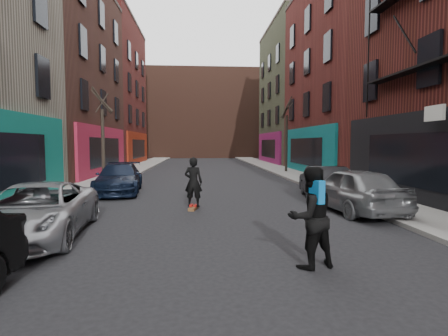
{
  "coord_description": "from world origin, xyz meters",
  "views": [
    {
      "loc": [
        -0.61,
        -2.86,
        2.34
      ],
      "look_at": [
        0.12,
        7.36,
        1.6
      ],
      "focal_mm": 28.0,
      "sensor_mm": 36.0,
      "label": 1
    }
  ],
  "objects": [
    {
      "name": "tree_right_far",
      "position": [
        6.2,
        24.0,
        3.53
      ],
      "size": [
        2.0,
        2.0,
        6.8
      ],
      "primitive_type": null,
      "color": "black",
      "rests_on": "sidewalk_right"
    },
    {
      "name": "building_far",
      "position": [
        0.0,
        56.0,
        7.0
      ],
      "size": [
        40.0,
        10.0,
        14.0
      ],
      "primitive_type": "cube",
      "color": "#47281E",
      "rests_on": "ground"
    },
    {
      "name": "skateboarder",
      "position": [
        -0.81,
        9.35,
        0.97
      ],
      "size": [
        0.71,
        0.54,
        1.74
      ],
      "primitive_type": "imported",
      "rotation": [
        0.0,
        0.0,
        2.93
      ],
      "color": "black",
      "rests_on": "skateboard"
    },
    {
      "name": "parked_left_end",
      "position": [
        -4.34,
        13.69,
        0.69
      ],
      "size": [
        2.41,
        4.93,
        1.38
      ],
      "primitive_type": "imported",
      "rotation": [
        0.0,
        0.0,
        0.1
      ],
      "color": "black",
      "rests_on": "ground"
    },
    {
      "name": "skateboard",
      "position": [
        -0.81,
        9.35,
        0.05
      ],
      "size": [
        0.38,
        0.83,
        0.1
      ],
      "primitive_type": "cube",
      "rotation": [
        0.0,
        0.0,
        -0.21
      ],
      "color": "brown",
      "rests_on": "ground"
    },
    {
      "name": "parked_left_far",
      "position": [
        -4.6,
        5.91,
        0.67
      ],
      "size": [
        2.71,
        5.03,
        1.34
      ],
      "primitive_type": "imported",
      "rotation": [
        0.0,
        0.0,
        0.1
      ],
      "color": "#9B9EA4",
      "rests_on": "ground"
    },
    {
      "name": "sidewalk_right",
      "position": [
        6.25,
        30.0,
        0.07
      ],
      "size": [
        2.5,
        84.0,
        0.13
      ],
      "primitive_type": "cube",
      "color": "gray",
      "rests_on": "ground"
    },
    {
      "name": "parked_right_far",
      "position": [
        4.6,
        8.58,
        0.76
      ],
      "size": [
        2.31,
        4.66,
        1.53
      ],
      "primitive_type": "imported",
      "rotation": [
        0.0,
        0.0,
        3.26
      ],
      "color": "gray",
      "rests_on": "ground"
    },
    {
      "name": "pedestrian",
      "position": [
        1.46,
        3.43,
        0.96
      ],
      "size": [
        1.09,
        0.96,
        1.9
      ],
      "rotation": [
        0.0,
        0.0,
        3.43
      ],
      "color": "black",
      "rests_on": "ground"
    },
    {
      "name": "tree_left_far",
      "position": [
        -6.2,
        18.0,
        3.38
      ],
      "size": [
        2.0,
        2.0,
        6.5
      ],
      "primitive_type": null,
      "color": "black",
      "rests_on": "sidewalk_left"
    },
    {
      "name": "sidewalk_left",
      "position": [
        -6.25,
        30.0,
        0.07
      ],
      "size": [
        2.5,
        84.0,
        0.13
      ],
      "primitive_type": "cube",
      "color": "gray",
      "rests_on": "ground"
    },
    {
      "name": "parked_right_end",
      "position": [
        4.6,
        11.27,
        0.69
      ],
      "size": [
        2.01,
        4.37,
        1.39
      ],
      "primitive_type": "imported",
      "rotation": [
        0.0,
        0.0,
        3.01
      ],
      "color": "black",
      "rests_on": "ground"
    }
  ]
}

